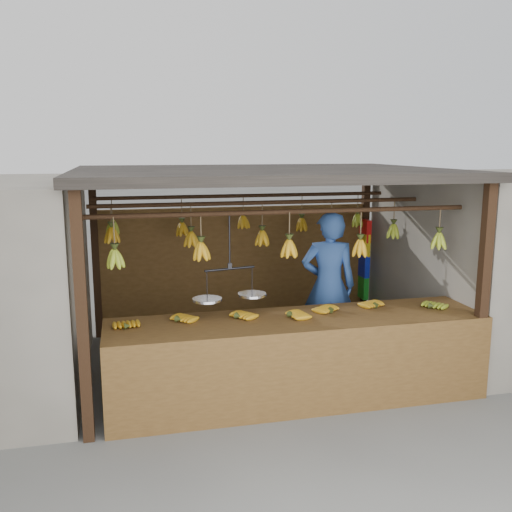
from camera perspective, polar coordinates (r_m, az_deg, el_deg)
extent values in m
plane|color=#5B5B57|center=(7.24, 0.56, -10.60)|extent=(80.00, 80.00, 0.00)
cube|color=black|center=(5.28, -16.98, -6.13)|extent=(0.10, 0.10, 2.30)
cube|color=black|center=(6.39, 21.74, -3.50)|extent=(0.10, 0.10, 2.30)
cube|color=black|center=(8.19, -15.74, -0.10)|extent=(0.10, 0.10, 2.30)
cube|color=black|center=(8.95, 10.76, 1.02)|extent=(0.10, 0.10, 2.30)
cube|color=black|center=(6.75, 0.59, 8.32)|extent=(4.30, 3.30, 0.10)
cylinder|color=black|center=(5.81, 2.96, 4.44)|extent=(4.00, 0.05, 0.05)
cylinder|color=black|center=(6.77, 0.59, 5.36)|extent=(4.00, 0.05, 0.05)
cylinder|color=black|center=(7.74, -1.20, 6.05)|extent=(4.00, 0.05, 0.05)
cube|color=brown|center=(8.39, -1.89, -1.18)|extent=(4.00, 0.06, 1.80)
cube|color=brown|center=(5.99, 4.22, -6.55)|extent=(3.96, 0.88, 0.08)
cube|color=brown|center=(5.74, 5.50, -11.74)|extent=(3.96, 0.04, 0.90)
cube|color=black|center=(5.53, -14.01, -13.36)|extent=(0.07, 0.07, 0.82)
cube|color=black|center=(6.61, 21.22, -9.72)|extent=(0.07, 0.07, 0.82)
cube|color=black|center=(6.25, -13.95, -10.46)|extent=(0.07, 0.07, 0.82)
cube|color=black|center=(7.22, 17.72, -7.74)|extent=(0.07, 0.07, 0.82)
ellipsoid|color=#BD8314|center=(5.71, -12.73, -6.93)|extent=(0.20, 0.26, 0.06)
ellipsoid|color=#BD8314|center=(5.83, -7.73, -6.38)|extent=(0.30, 0.30, 0.06)
ellipsoid|color=#BD8314|center=(5.89, -1.79, -6.12)|extent=(0.30, 0.29, 0.06)
ellipsoid|color=#BD8314|center=(5.94, 3.50, -5.99)|extent=(0.27, 0.23, 0.06)
ellipsoid|color=#BD8314|center=(6.17, 7.63, -5.42)|extent=(0.28, 0.30, 0.06)
ellipsoid|color=#BD8314|center=(6.43, 12.01, -4.89)|extent=(0.25, 0.29, 0.06)
ellipsoid|color=#92A523|center=(6.54, 17.17, -4.88)|extent=(0.30, 0.29, 0.06)
ellipsoid|color=#92A523|center=(5.62, -13.90, -0.29)|extent=(0.16, 0.16, 0.28)
ellipsoid|color=#BD8314|center=(5.70, -5.49, 0.48)|extent=(0.16, 0.16, 0.28)
ellipsoid|color=#BD8314|center=(5.83, 3.33, 0.75)|extent=(0.16, 0.16, 0.28)
ellipsoid|color=#BD8314|center=(6.18, 10.36, 0.79)|extent=(0.16, 0.16, 0.28)
ellipsoid|color=#92A523|center=(6.56, 17.80, 1.45)|extent=(0.16, 0.16, 0.28)
ellipsoid|color=#BD8314|center=(6.65, -14.22, 2.05)|extent=(0.16, 0.16, 0.28)
ellipsoid|color=#BD8314|center=(6.71, -6.49, 1.68)|extent=(0.16, 0.16, 0.28)
ellipsoid|color=#BD8314|center=(6.81, 0.62, 1.80)|extent=(0.16, 0.16, 0.28)
ellipsoid|color=#BD8314|center=(7.09, 7.52, 2.60)|extent=(0.16, 0.16, 0.28)
ellipsoid|color=#92A523|center=(7.45, 13.57, 2.43)|extent=(0.16, 0.16, 0.28)
ellipsoid|color=#92A523|center=(7.64, -14.14, 2.77)|extent=(0.16, 0.16, 0.28)
ellipsoid|color=#BD8314|center=(7.65, -7.39, 2.67)|extent=(0.16, 0.16, 0.28)
ellipsoid|color=#BD8314|center=(7.82, -1.28, 3.43)|extent=(0.16, 0.16, 0.28)
ellipsoid|color=#BD8314|center=(8.03, 4.59, 3.15)|extent=(0.16, 0.16, 0.28)
ellipsoid|color=#92A523|center=(8.28, 10.09, 3.52)|extent=(0.16, 0.16, 0.28)
cylinder|color=black|center=(5.72, -2.66, 1.48)|extent=(0.02, 0.02, 0.56)
cylinder|color=black|center=(5.77, -2.64, -1.29)|extent=(0.53, 0.12, 0.02)
cylinder|color=silver|center=(5.76, -4.90, -4.42)|extent=(0.29, 0.29, 0.02)
cylinder|color=silver|center=(5.93, -0.40, -3.92)|extent=(0.29, 0.29, 0.02)
imported|color=#3359A5|center=(7.21, 7.26, -2.97)|extent=(0.77, 0.60, 1.87)
cube|color=red|center=(8.75, 10.86, 2.49)|extent=(0.08, 0.26, 0.34)
cube|color=yellow|center=(8.78, 10.81, 1.12)|extent=(0.08, 0.26, 0.34)
cube|color=#1426BF|center=(8.84, 10.74, -0.97)|extent=(0.08, 0.26, 0.34)
cube|color=#199926|center=(8.91, 10.66, -3.09)|extent=(0.08, 0.26, 0.34)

